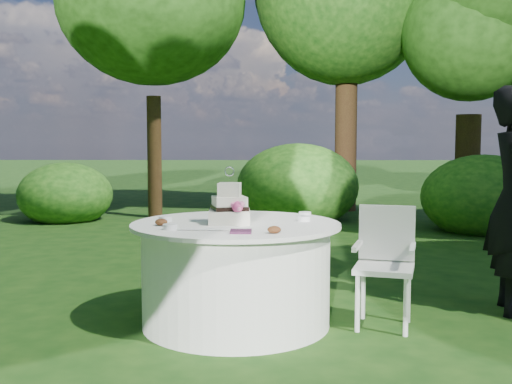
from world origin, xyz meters
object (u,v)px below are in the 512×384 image
napkins (241,231)px  table (236,273)px  cake (230,208)px  chair (385,256)px

napkins → table: bearing=96.8°
cake → table: bearing=37.9°
napkins → chair: chair is taller
cake → chair: size_ratio=0.47×
chair → cake: bearing=-177.7°
napkins → chair: 1.20m
chair → table: bearing=-179.4°
table → chair: bearing=0.6°
table → chair: chair is taller
cake → chair: cake is taller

